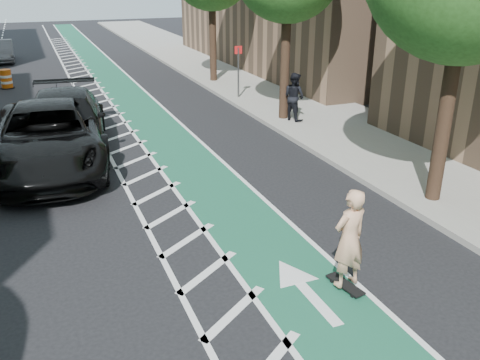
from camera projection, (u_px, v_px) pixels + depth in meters
ground at (119, 254)px, 10.70m from camera, size 120.00×120.00×0.00m
bike_lane at (151, 121)px, 20.32m from camera, size 2.00×90.00×0.01m
buffer_strip at (113, 125)px, 19.80m from camera, size 1.40×90.00×0.01m
sidewalk_right at (295, 105)px, 22.58m from camera, size 5.00×90.00×0.15m
curb_right at (244, 110)px, 21.72m from camera, size 0.12×90.00×0.16m
sign_post at (238, 71)px, 23.14m from camera, size 0.35×0.08×2.47m
skateboard at (345, 285)px, 9.47m from camera, size 0.37×0.87×0.11m
skateboarder at (349, 238)px, 9.11m from camera, size 0.76×0.56×1.91m
suv_near at (48, 137)px, 15.12m from camera, size 3.81×7.18×1.92m
suv_far at (65, 123)px, 16.64m from camera, size 3.30×6.71×1.88m
car_grey at (1, 51)px, 33.71m from camera, size 1.52×4.23×1.39m
pedestrian at (294, 97)px, 19.59m from camera, size 0.97×1.09×1.85m
barrel_c at (6, 79)px, 25.97m from camera, size 0.70×0.70×0.96m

